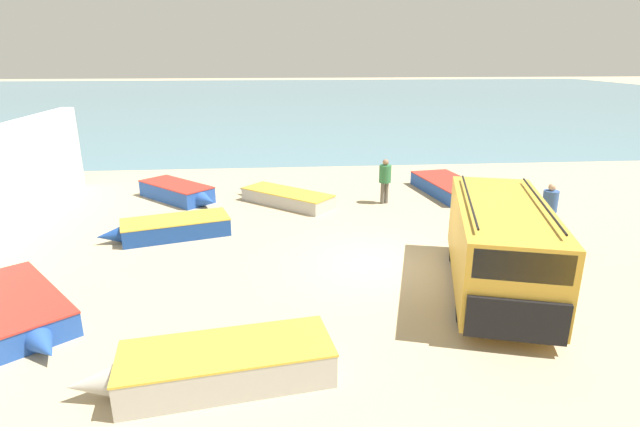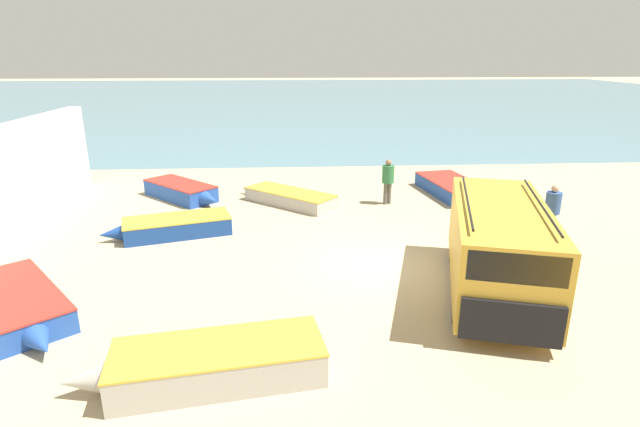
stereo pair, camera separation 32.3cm
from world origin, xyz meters
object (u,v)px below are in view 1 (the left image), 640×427
fishing_rowboat_1 (447,186)px  fishing_rowboat_6 (179,192)px  fishing_rowboat_0 (217,365)px  fishing_rowboat_2 (15,309)px  fishing_rowboat_5 (172,228)px  fisherman_0 (550,205)px  fishing_rowboat_3 (285,197)px  parked_van (500,245)px  fisherman_1 (385,177)px

fishing_rowboat_1 → fishing_rowboat_6: fishing_rowboat_6 is taller
fishing_rowboat_0 → fishing_rowboat_6: fishing_rowboat_0 is taller
fishing_rowboat_2 → fishing_rowboat_5: 5.38m
fisherman_0 → fishing_rowboat_3: bearing=142.1°
fishing_rowboat_3 → fishing_rowboat_2: bearing=94.8°
fishing_rowboat_1 → fishing_rowboat_5: fishing_rowboat_5 is taller
fishing_rowboat_1 → parked_van: bearing=160.0°
fishing_rowboat_0 → fisherman_1: fisherman_1 is taller
fishing_rowboat_2 → fishing_rowboat_1: bearing=86.9°
fishing_rowboat_5 → fisherman_0: 11.46m
fishing_rowboat_0 → fishing_rowboat_6: size_ratio=1.33×
fisherman_1 → parked_van: bearing=165.9°
fishing_rowboat_5 → fishing_rowboat_6: size_ratio=1.18×
parked_van → fishing_rowboat_1: parked_van is taller
fishing_rowboat_6 → fisherman_0: fisherman_0 is taller
fishing_rowboat_0 → fishing_rowboat_2: size_ratio=1.14×
fishing_rowboat_5 → fishing_rowboat_1: bearing=-174.5°
parked_van → fisherman_0: bearing=154.1°
parked_van → fisherman_1: size_ratio=3.37×
fishing_rowboat_5 → fishing_rowboat_6: (-0.51, 4.03, 0.03)m
fishing_rowboat_2 → fishing_rowboat_3: 9.90m
fishing_rowboat_3 → fishing_rowboat_6: bearing=28.4°
fishing_rowboat_3 → fishing_rowboat_6: 4.11m
fisherman_0 → parked_van: bearing=-142.1°
fishing_rowboat_0 → fishing_rowboat_5: size_ratio=1.13×
fishing_rowboat_3 → fishing_rowboat_5: 4.72m
fishing_rowboat_2 → fishing_rowboat_6: bearing=129.6°
parked_van → fisherman_1: (-1.12, 7.30, -0.17)m
fishing_rowboat_2 → fisherman_1: fisherman_1 is taller
parked_van → fishing_rowboat_5: (-8.34, 4.41, -0.90)m
fishing_rowboat_0 → fishing_rowboat_1: (7.85, 11.42, -0.05)m
fishing_rowboat_3 → fishing_rowboat_5: bearing=82.6°
fishing_rowboat_2 → fishing_rowboat_3: bearing=105.0°
fishing_rowboat_1 → fishing_rowboat_0: bearing=136.7°
parked_van → fishing_rowboat_2: parked_van is taller
fishing_rowboat_2 → fisherman_1: bearing=90.1°
fishing_rowboat_3 → fisherman_0: (7.88, -4.22, 0.76)m
fishing_rowboat_6 → fisherman_1: fisherman_1 is taller
fishing_rowboat_3 → fisherman_1: 3.79m
parked_van → fisherman_0: (3.05, 3.35, -0.16)m
fishing_rowboat_3 → fisherman_1: (3.71, -0.27, 0.75)m
parked_van → fishing_rowboat_3: bearing=-131.1°
fishing_rowboat_1 → fishing_rowboat_2: size_ratio=1.18×
parked_van → fishing_rowboat_2: size_ratio=1.45×
fisherman_0 → fishing_rowboat_1: bearing=95.1°
fishing_rowboat_2 → fisherman_0: fisherman_0 is taller
fishing_rowboat_3 → fishing_rowboat_5: size_ratio=0.96×
fishing_rowboat_0 → fishing_rowboat_3: bearing=-106.2°
fishing_rowboat_6 → fisherman_0: bearing=21.5°
fishing_rowboat_1 → fisherman_1: size_ratio=2.74×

